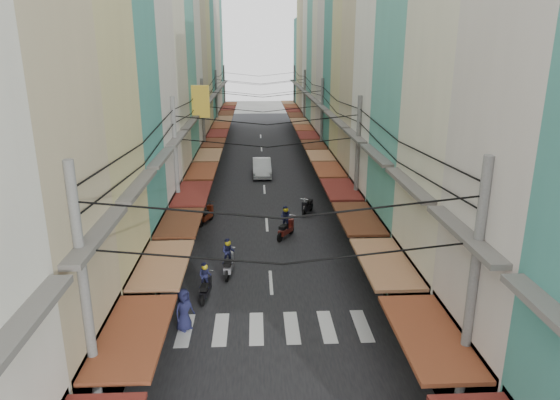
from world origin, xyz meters
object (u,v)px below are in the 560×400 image
object	(u,v)px
white_car	(262,176)
bicycle	(377,265)
market_umbrella	(419,229)
traffic_sign	(403,251)

from	to	relation	value
white_car	bicycle	world-z (taller)	white_car
market_umbrella	traffic_sign	size ratio (longest dim) A/B	0.92
market_umbrella	white_car	bearing A→B (deg)	110.61
white_car	traffic_sign	bearing A→B (deg)	-75.30
white_car	bicycle	bearing A→B (deg)	-73.94
market_umbrella	bicycle	bearing A→B (deg)	153.25
white_car	market_umbrella	bearing A→B (deg)	-70.14
traffic_sign	bicycle	bearing A→B (deg)	96.44
white_car	traffic_sign	xyz separation A→B (m)	(5.95, -21.55, 2.00)
white_car	traffic_sign	distance (m)	22.45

